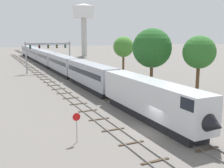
# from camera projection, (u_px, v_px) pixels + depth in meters

# --- Properties ---
(ground_plane) EXTENTS (400.00, 400.00, 0.00)m
(ground_plane) POSITION_uv_depth(u_px,v_px,m) (151.00, 131.00, 28.64)
(ground_plane) COLOR slate
(track_main) EXTENTS (2.60, 200.00, 0.16)m
(track_main) POSITION_uv_depth(u_px,v_px,m) (49.00, 67.00, 82.97)
(track_main) COLOR slate
(track_main) RESTS_ON ground
(track_near) EXTENTS (2.60, 160.00, 0.16)m
(track_near) POSITION_uv_depth(u_px,v_px,m) (44.00, 78.00, 62.86)
(track_near) COLOR slate
(track_near) RESTS_ON ground
(passenger_train) EXTENTS (3.04, 122.02, 4.80)m
(passenger_train) POSITION_uv_depth(u_px,v_px,m) (53.00, 60.00, 77.77)
(passenger_train) COLOR silver
(passenger_train) RESTS_ON ground
(signal_gantry) EXTENTS (12.10, 0.49, 8.16)m
(signal_gantry) POSITION_uv_depth(u_px,v_px,m) (48.00, 50.00, 71.36)
(signal_gantry) COLOR #999BA0
(signal_gantry) RESTS_ON ground
(water_tower) EXTENTS (9.94, 9.94, 23.52)m
(water_tower) POSITION_uv_depth(u_px,v_px,m) (84.00, 15.00, 122.01)
(water_tower) COLOR beige
(water_tower) RESTS_ON ground
(stop_sign) EXTENTS (0.76, 0.08, 2.88)m
(stop_sign) POSITION_uv_depth(u_px,v_px,m) (77.00, 123.00, 25.45)
(stop_sign) COLOR gray
(stop_sign) RESTS_ON ground
(trackside_tree_left) EXTENTS (5.32, 5.32, 9.91)m
(trackside_tree_left) POSITION_uv_depth(u_px,v_px,m) (199.00, 52.00, 43.60)
(trackside_tree_left) COLOR brown
(trackside_tree_left) RESTS_ON ground
(trackside_tree_mid) EXTENTS (5.14, 5.14, 9.53)m
(trackside_tree_mid) POSITION_uv_depth(u_px,v_px,m) (123.00, 47.00, 67.90)
(trackside_tree_mid) COLOR brown
(trackside_tree_mid) RESTS_ON ground
(trackside_tree_right) EXTENTS (6.94, 6.94, 11.15)m
(trackside_tree_right) POSITION_uv_depth(u_px,v_px,m) (152.00, 48.00, 47.74)
(trackside_tree_right) COLOR brown
(trackside_tree_right) RESTS_ON ground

